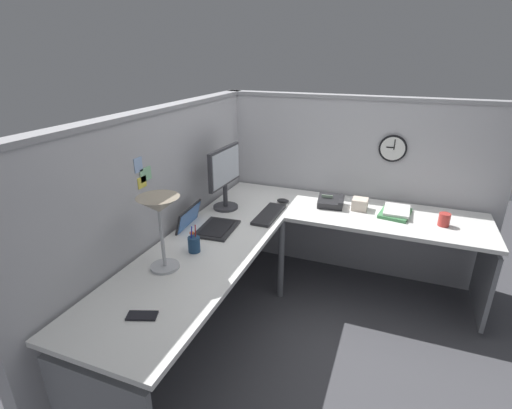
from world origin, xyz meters
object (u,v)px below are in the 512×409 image
(cell_phone, at_px, (142,316))
(wall_clock, at_px, (393,148))
(desk_lamp_dome, at_px, (159,211))
(book_stack, at_px, (396,212))
(coffee_mug, at_px, (444,220))
(computer_mouse, at_px, (283,201))
(office_phone, at_px, (332,202))
(pen_cup, at_px, (194,244))
(monitor, at_px, (225,174))
(keyboard, at_px, (269,214))
(laptop, at_px, (205,225))
(tissue_box, at_px, (360,204))

(cell_phone, xyz_separation_m, wall_clock, (2.04, -0.99, 0.45))
(desk_lamp_dome, bearing_deg, wall_clock, -35.07)
(book_stack, xyz_separation_m, coffee_mug, (-0.09, -0.33, 0.03))
(computer_mouse, distance_m, office_phone, 0.40)
(pen_cup, distance_m, coffee_mug, 1.80)
(monitor, bearing_deg, desk_lamp_dome, -176.39)
(keyboard, bearing_deg, desk_lamp_dome, 161.66)
(keyboard, xyz_separation_m, desk_lamp_dome, (-0.94, 0.32, 0.35))
(pen_cup, relative_size, office_phone, 0.81)
(keyboard, xyz_separation_m, pen_cup, (-0.71, 0.25, 0.04))
(laptop, height_order, cell_phone, laptop)
(desk_lamp_dome, bearing_deg, monitor, 3.61)
(monitor, relative_size, keyboard, 1.16)
(wall_clock, bearing_deg, tissue_box, 148.10)
(cell_phone, relative_size, tissue_box, 1.20)
(computer_mouse, bearing_deg, coffee_mug, -90.54)
(office_phone, bearing_deg, cell_phone, 161.42)
(office_phone, height_order, tissue_box, office_phone)
(cell_phone, xyz_separation_m, office_phone, (1.72, -0.58, 0.03))
(coffee_mug, height_order, wall_clock, wall_clock)
(pen_cup, bearing_deg, laptop, 17.65)
(laptop, xyz_separation_m, coffee_mug, (0.67, -1.60, 0.02))
(cell_phone, bearing_deg, book_stack, -52.06)
(book_stack, bearing_deg, office_phone, 91.65)
(monitor, xyz_separation_m, wall_clock, (0.66, -1.20, 0.16))
(office_phone, bearing_deg, book_stack, -88.35)
(monitor, relative_size, computer_mouse, 4.81)
(pen_cup, height_order, tissue_box, pen_cup)
(laptop, height_order, coffee_mug, laptop)
(keyboard, bearing_deg, wall_clock, -50.02)
(laptop, distance_m, book_stack, 1.48)
(laptop, xyz_separation_m, keyboard, (0.38, -0.36, -0.01))
(keyboard, relative_size, desk_lamp_dome, 0.97)
(monitor, distance_m, pen_cup, 0.77)
(keyboard, xyz_separation_m, book_stack, (0.38, -0.91, 0.01))
(keyboard, relative_size, wall_clock, 1.95)
(computer_mouse, height_order, pen_cup, pen_cup)
(cell_phone, height_order, wall_clock, wall_clock)
(desk_lamp_dome, relative_size, wall_clock, 2.02)
(keyboard, bearing_deg, cell_phone, 173.31)
(wall_clock, bearing_deg, cell_phone, 154.17)
(wall_clock, bearing_deg, laptop, 131.89)
(computer_mouse, height_order, cell_phone, computer_mouse)
(monitor, height_order, pen_cup, monitor)
(coffee_mug, bearing_deg, laptop, 112.56)
(book_stack, xyz_separation_m, tissue_box, (0.00, 0.28, 0.02))
(wall_clock, bearing_deg, monitor, 118.94)
(office_phone, distance_m, tissue_box, 0.22)
(monitor, bearing_deg, keyboard, -92.71)
(desk_lamp_dome, bearing_deg, book_stack, -42.97)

